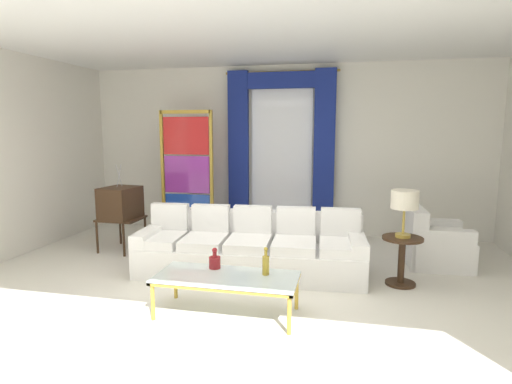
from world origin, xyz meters
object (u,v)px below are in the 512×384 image
coffee_table (227,279)px  bottle_crystal_tall (215,261)px  couch_white_long (251,250)px  round_side_table (402,256)px  armchair_white (433,245)px  peacock_figurine (197,230)px  stained_glass_divider (187,177)px  bottle_blue_decanter (266,264)px  table_lamp_brass (405,202)px  vintage_tv (120,204)px

coffee_table → bottle_crystal_tall: size_ratio=6.40×
couch_white_long → round_side_table: (1.89, -0.05, 0.05)m
couch_white_long → armchair_white: couch_white_long is taller
couch_white_long → peacock_figurine: couch_white_long is taller
stained_glass_divider → armchair_white: bearing=-10.4°
couch_white_long → bottle_blue_decanter: 1.27m
stained_glass_divider → bottle_crystal_tall: bearing=-62.8°
couch_white_long → peacock_figurine: 1.70m
coffee_table → table_lamp_brass: size_ratio=2.53×
stained_glass_divider → couch_white_long: bearing=-46.1°
bottle_blue_decanter → armchair_white: bearing=45.6°
table_lamp_brass → peacock_figurine: bearing=158.0°
couch_white_long → round_side_table: couch_white_long is taller
bottle_blue_decanter → stained_glass_divider: bearing=125.3°
couch_white_long → vintage_tv: bearing=165.9°
stained_glass_divider → round_side_table: stained_glass_divider is taller
couch_white_long → bottle_blue_decanter: size_ratio=10.21×
bottle_blue_decanter → vintage_tv: vintage_tv is taller
bottle_blue_decanter → bottle_crystal_tall: bearing=172.1°
armchair_white → peacock_figurine: (-3.61, 0.35, -0.07)m
couch_white_long → bottle_blue_decanter: couch_white_long is taller
vintage_tv → table_lamp_brass: vintage_tv is taller
coffee_table → bottle_blue_decanter: size_ratio=4.95×
bottle_blue_decanter → peacock_figurine: (-1.63, 2.37, -0.31)m
vintage_tv → round_side_table: bearing=-8.4°
couch_white_long → table_lamp_brass: (1.89, -0.05, 0.72)m
couch_white_long → stained_glass_divider: bearing=133.9°
couch_white_long → coffee_table: bearing=-87.7°
vintage_tv → bottle_crystal_tall: bearing=-38.6°
bottle_crystal_tall → peacock_figurine: size_ratio=0.38×
couch_white_long → stained_glass_divider: size_ratio=1.35×
bottle_blue_decanter → stained_glass_divider: 3.40m
coffee_table → peacock_figurine: (-1.25, 2.49, -0.16)m
stained_glass_divider → round_side_table: bearing=-25.4°
couch_white_long → vintage_tv: size_ratio=2.21×
vintage_tv → stained_glass_divider: stained_glass_divider is taller
bottle_crystal_tall → table_lamp_brass: size_ratio=0.39×
couch_white_long → coffee_table: couch_white_long is taller
bottle_blue_decanter → vintage_tv: bearing=146.8°
vintage_tv → round_side_table: (4.10, -0.60, -0.37)m
bottle_blue_decanter → stained_glass_divider: (-1.94, 2.74, 0.53)m
peacock_figurine → round_side_table: bearing=-22.0°
peacock_figurine → round_side_table: 3.33m
stained_glass_divider → table_lamp_brass: (3.39, -1.61, -0.03)m
coffee_table → bottle_crystal_tall: bottle_crystal_tall is taller
couch_white_long → peacock_figurine: (-1.20, 1.20, -0.09)m
bottle_crystal_tall → coffee_table: bearing=-46.6°
armchair_white → stained_glass_divider: 4.06m
round_side_table → coffee_table: bearing=-145.8°
coffee_table → table_lamp_brass: 2.31m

